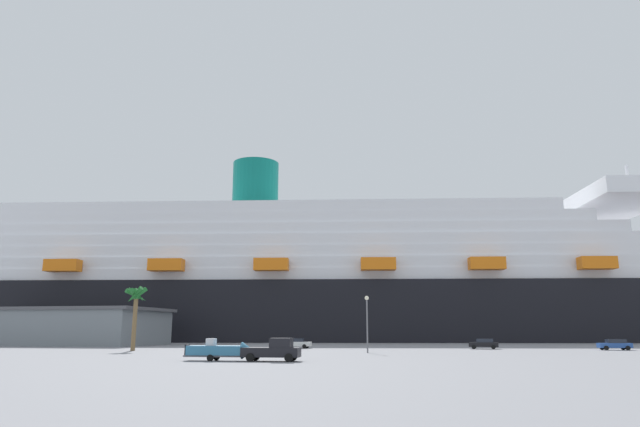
{
  "coord_description": "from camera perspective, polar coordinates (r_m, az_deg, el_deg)",
  "views": [
    {
      "loc": [
        23.78,
        -76.33,
        3.04
      ],
      "look_at": [
        7.08,
        25.93,
        24.74
      ],
      "focal_mm": 31.08,
      "sensor_mm": 36.0,
      "label": 1
    }
  ],
  "objects": [
    {
      "name": "ground_plane",
      "position": [
        109.0,
        -3.42,
        -13.41
      ],
      "size": [
        600.0,
        600.0,
        0.0
      ],
      "primitive_type": "plane",
      "color": "gray"
    },
    {
      "name": "cruise_ship",
      "position": [
        146.64,
        6.39,
        -7.42
      ],
      "size": [
        255.54,
        62.82,
        55.51
      ],
      "color": "black",
      "rests_on": "ground_plane"
    },
    {
      "name": "terminal_building",
      "position": [
        124.6,
        -26.13,
        -10.4
      ],
      "size": [
        45.71,
        21.67,
        7.1
      ],
      "color": "slate",
      "rests_on": "ground_plane"
    },
    {
      "name": "pickup_truck",
      "position": [
        55.34,
        -4.8,
        -13.85
      ],
      "size": [
        5.62,
        2.32,
        2.2
      ],
      "color": "black",
      "rests_on": "ground_plane"
    },
    {
      "name": "small_boat_on_trailer",
      "position": [
        56.75,
        -10.0,
        -13.75
      ],
      "size": [
        7.88,
        2.06,
        2.15
      ],
      "color": "#595960",
      "rests_on": "ground_plane"
    },
    {
      "name": "palm_tree",
      "position": [
        86.46,
        -18.41,
        -8.54
      ],
      "size": [
        3.31,
        3.46,
        9.22
      ],
      "color": "brown",
      "rests_on": "ground_plane"
    },
    {
      "name": "street_lamp",
      "position": [
        74.81,
        4.86,
        -10.38
      ],
      "size": [
        0.56,
        0.56,
        7.41
      ],
      "color": "slate",
      "rests_on": "ground_plane"
    },
    {
      "name": "parked_car_white_van",
      "position": [
        93.14,
        -2.47,
        -13.17
      ],
      "size": [
        4.86,
        2.24,
        1.58
      ],
      "color": "white",
      "rests_on": "ground_plane"
    },
    {
      "name": "parked_car_blue_suv",
      "position": [
        95.21,
        28.09,
        -11.8
      ],
      "size": [
        4.59,
        2.1,
        1.58
      ],
      "color": "#264C99",
      "rests_on": "ground_plane"
    },
    {
      "name": "parked_car_black_coupe",
      "position": [
        92.63,
        16.52,
        -12.72
      ],
      "size": [
        4.66,
        2.54,
        1.58
      ],
      "color": "black",
      "rests_on": "ground_plane"
    }
  ]
}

